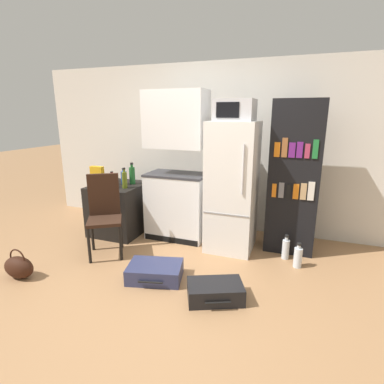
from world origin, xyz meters
name	(u,v)px	position (x,y,z in m)	size (l,w,h in m)	color
ground_plane	(164,291)	(0.00, 0.00, 0.00)	(24.00, 24.00, 0.00)	#A3754C
wall_back	(232,149)	(0.20, 2.00, 1.23)	(6.40, 0.10, 2.45)	silver
side_table	(120,208)	(-1.29, 1.21, 0.36)	(0.70, 0.77, 0.73)	black
kitchen_hutch	(177,172)	(-0.42, 1.35, 0.95)	(0.84, 0.52, 2.03)	white
refrigerator	(232,187)	(0.38, 1.27, 0.82)	(0.59, 0.68, 1.64)	white
microwave	(235,110)	(0.38, 1.27, 1.77)	(0.46, 0.42, 0.26)	#B7B7BC
bookshelf	(294,179)	(1.11, 1.43, 0.95)	(0.60, 0.34, 1.90)	black
bottle_ketchup_red	(112,177)	(-1.50, 1.36, 0.79)	(0.09, 0.09, 0.15)	#AD1914
bottle_green_tall	(132,175)	(-1.12, 1.33, 0.86)	(0.08, 0.08, 0.32)	#1E6028
bottle_clear_short	(115,180)	(-1.33, 1.20, 0.79)	(0.08, 0.08, 0.15)	silver
bottle_amber_beer	(103,181)	(-1.50, 1.13, 0.79)	(0.08, 0.08, 0.15)	brown
bottle_olive_oil	(125,180)	(-1.09, 1.07, 0.85)	(0.07, 0.07, 0.29)	#566619
bottle_blue_soda	(124,177)	(-1.22, 1.26, 0.83)	(0.09, 0.09, 0.24)	#1E47A3
cereal_box	(97,177)	(-1.45, 0.96, 0.88)	(0.19, 0.07, 0.30)	gold
chair	(104,209)	(-1.07, 0.56, 0.58)	(0.55, 0.55, 1.01)	black
suitcase_large_flat	(215,291)	(0.52, 0.05, 0.08)	(0.61, 0.51, 0.17)	black
suitcase_small_flat	(155,272)	(-0.19, 0.18, 0.08)	(0.65, 0.52, 0.17)	navy
handbag	(19,267)	(-1.58, -0.30, 0.12)	(0.36, 0.20, 0.33)	#33190F
water_bottle_front	(286,249)	(1.10, 1.16, 0.13)	(0.09, 0.09, 0.31)	silver
water_bottle_middle	(298,257)	(1.24, 0.99, 0.13)	(0.09, 0.09, 0.30)	silver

